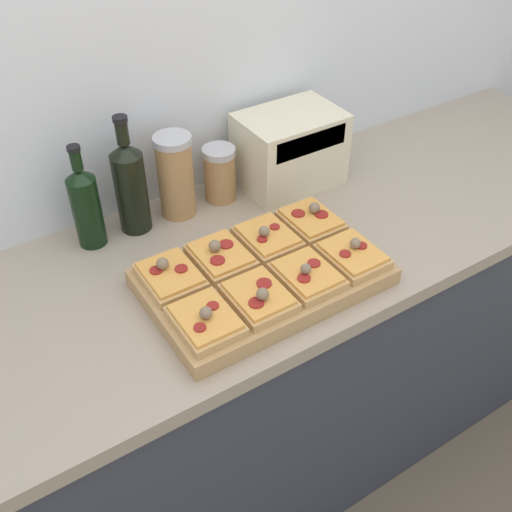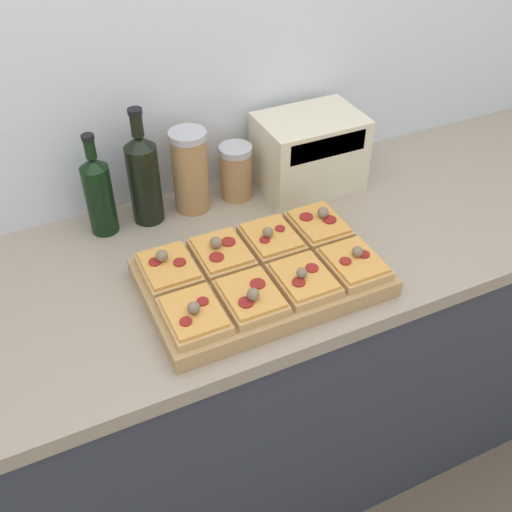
% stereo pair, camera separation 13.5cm
% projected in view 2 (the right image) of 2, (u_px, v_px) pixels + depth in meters
% --- Properties ---
extents(wall_back, '(6.00, 0.06, 2.50)m').
position_uv_depth(wall_back, '(169.00, 73.00, 1.48)').
color(wall_back, silver).
rests_on(wall_back, ground_plane).
extents(kitchen_counter, '(2.63, 0.67, 0.92)m').
position_uv_depth(kitchen_counter, '(234.00, 378.00, 1.74)').
color(kitchen_counter, '#333842').
rests_on(kitchen_counter, ground_plane).
extents(cutting_board, '(0.53, 0.34, 0.04)m').
position_uv_depth(cutting_board, '(262.00, 278.00, 1.36)').
color(cutting_board, tan).
rests_on(cutting_board, kitchen_counter).
extents(pizza_slice_back_left, '(0.12, 0.15, 0.06)m').
position_uv_depth(pizza_slice_back_left, '(168.00, 268.00, 1.33)').
color(pizza_slice_back_left, tan).
rests_on(pizza_slice_back_left, cutting_board).
extents(pizza_slice_back_midleft, '(0.12, 0.15, 0.06)m').
position_uv_depth(pizza_slice_back_midleft, '(221.00, 253.00, 1.37)').
color(pizza_slice_back_midleft, tan).
rests_on(pizza_slice_back_midleft, cutting_board).
extents(pizza_slice_back_midright, '(0.12, 0.15, 0.05)m').
position_uv_depth(pizza_slice_back_midright, '(271.00, 238.00, 1.41)').
color(pizza_slice_back_midright, tan).
rests_on(pizza_slice_back_midright, cutting_board).
extents(pizza_slice_back_right, '(0.12, 0.15, 0.06)m').
position_uv_depth(pizza_slice_back_right, '(319.00, 224.00, 1.45)').
color(pizza_slice_back_right, tan).
rests_on(pizza_slice_back_right, cutting_board).
extents(pizza_slice_front_left, '(0.12, 0.15, 0.05)m').
position_uv_depth(pizza_slice_front_left, '(194.00, 315.00, 1.21)').
color(pizza_slice_front_left, tan).
rests_on(pizza_slice_front_left, cutting_board).
extents(pizza_slice_front_midleft, '(0.12, 0.15, 0.06)m').
position_uv_depth(pizza_slice_front_midleft, '(251.00, 296.00, 1.26)').
color(pizza_slice_front_midleft, tan).
rests_on(pizza_slice_front_midleft, cutting_board).
extents(pizza_slice_front_midright, '(0.12, 0.15, 0.05)m').
position_uv_depth(pizza_slice_front_midright, '(304.00, 279.00, 1.30)').
color(pizza_slice_front_midright, tan).
rests_on(pizza_slice_front_midright, cutting_board).
extents(pizza_slice_front_right, '(0.12, 0.15, 0.05)m').
position_uv_depth(pizza_slice_front_right, '(354.00, 263.00, 1.34)').
color(pizza_slice_front_right, tan).
rests_on(pizza_slice_front_right, cutting_board).
extents(olive_oil_bottle, '(0.07, 0.07, 0.27)m').
position_uv_depth(olive_oil_bottle, '(99.00, 193.00, 1.46)').
color(olive_oil_bottle, black).
rests_on(olive_oil_bottle, kitchen_counter).
extents(wine_bottle, '(0.08, 0.08, 0.31)m').
position_uv_depth(wine_bottle, '(144.00, 177.00, 1.49)').
color(wine_bottle, black).
rests_on(wine_bottle, kitchen_counter).
extents(grain_jar_tall, '(0.10, 0.10, 0.22)m').
position_uv_depth(grain_jar_tall, '(190.00, 171.00, 1.54)').
color(grain_jar_tall, '#AD7F4C').
rests_on(grain_jar_tall, kitchen_counter).
extents(grain_jar_short, '(0.09, 0.09, 0.15)m').
position_uv_depth(grain_jar_short, '(236.00, 172.00, 1.60)').
color(grain_jar_short, '#AD7F4C').
rests_on(grain_jar_short, kitchen_counter).
extents(toaster_oven, '(0.30, 0.19, 0.21)m').
position_uv_depth(toaster_oven, '(309.00, 152.00, 1.63)').
color(toaster_oven, beige).
rests_on(toaster_oven, kitchen_counter).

